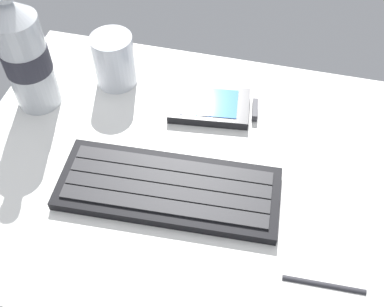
{
  "coord_description": "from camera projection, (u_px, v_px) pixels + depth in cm",
  "views": [
    {
      "loc": [
        8.9,
        -37.35,
        51.03
      ],
      "look_at": [
        0.0,
        0.0,
        3.0
      ],
      "focal_mm": 43.26,
      "sensor_mm": 36.0,
      "label": 1
    }
  ],
  "objects": [
    {
      "name": "handheld_device",
      "position": [
        214.0,
        106.0,
        0.7
      ],
      "size": [
        13.37,
        8.92,
        1.5
      ],
      "color": "black",
      "rests_on": "ground_plane"
    },
    {
      "name": "juice_cup",
      "position": [
        114.0,
        62.0,
        0.72
      ],
      "size": [
        6.4,
        6.4,
        8.5
      ],
      "color": "silver",
      "rests_on": "ground_plane"
    },
    {
      "name": "water_bottle",
      "position": [
        25.0,
        55.0,
        0.65
      ],
      "size": [
        6.73,
        6.73,
        20.8
      ],
      "color": "silver",
      "rests_on": "ground_plane"
    },
    {
      "name": "stylus_pen",
      "position": [
        324.0,
        284.0,
        0.53
      ],
      "size": [
        9.52,
        1.1,
        0.7
      ],
      "primitive_type": "cylinder",
      "rotation": [
        0.0,
        1.57,
        0.04
      ],
      "color": "#26262B",
      "rests_on": "ground_plane"
    },
    {
      "name": "keyboard",
      "position": [
        168.0,
        188.0,
        0.61
      ],
      "size": [
        29.57,
        12.61,
        1.7
      ],
      "color": "black",
      "rests_on": "ground_plane"
    },
    {
      "name": "ground_plane",
      "position": [
        192.0,
        173.0,
        0.64
      ],
      "size": [
        64.0,
        48.0,
        2.8
      ],
      "color": "silver"
    }
  ]
}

